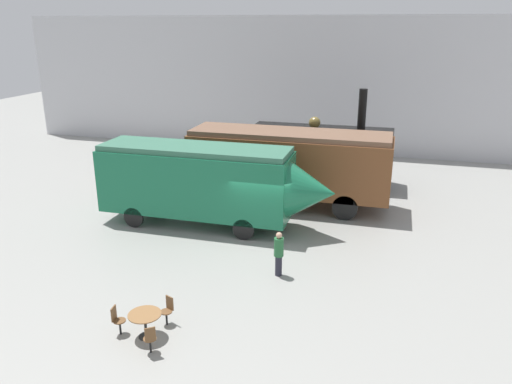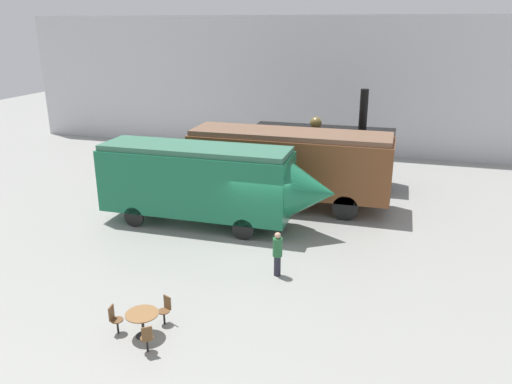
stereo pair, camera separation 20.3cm
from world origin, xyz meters
name	(u,v)px [view 2 (the right image)]	position (x,y,z in m)	size (l,w,h in m)	color
ground_plane	(262,237)	(0.00, 0.00, 0.00)	(80.00, 80.00, 0.00)	gray
backdrop_wall	(323,86)	(0.00, 15.19, 4.50)	(44.00, 0.15, 9.00)	silver
steam_locomotive	(322,151)	(1.15, 8.11, 1.85)	(7.64, 2.41, 5.26)	black
passenger_coach_wooden	(290,162)	(0.21, 4.11, 2.19)	(9.57, 2.69, 3.67)	brown
streamlined_locomotive	(212,181)	(-2.46, 0.66, 2.03)	(10.22, 2.43, 3.53)	#196B47
cafe_table_near	(142,318)	(-1.41, -7.67, 0.60)	(0.94, 0.94, 0.74)	black
cafe_chair_0	(114,318)	(-2.24, -7.77, 0.51)	(0.37, 0.36, 0.87)	black
cafe_chair_1	(147,337)	(-0.91, -8.35, 0.51)	(0.40, 0.40, 0.87)	black
cafe_chair_2	(166,308)	(-1.07, -6.90, 0.51)	(0.38, 0.40, 0.87)	black
visitor_person	(277,252)	(1.39, -3.09, 0.89)	(0.34, 0.34, 1.64)	#262633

